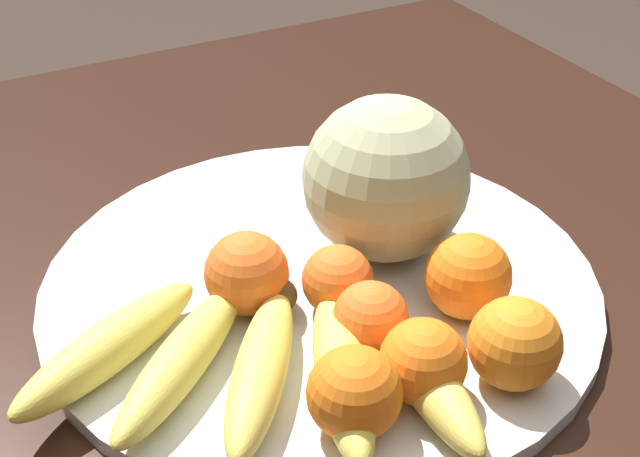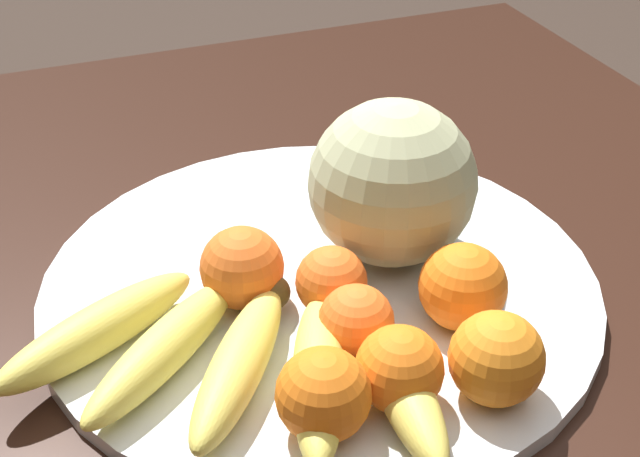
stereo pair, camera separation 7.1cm
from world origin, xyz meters
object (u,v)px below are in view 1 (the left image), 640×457
Objects in this scene: orange_front_left at (423,362)px; orange_front_right at (468,276)px; melon at (386,179)px; orange_back_right at (515,343)px; orange_side_extra at (354,393)px; orange_top_small at (338,280)px; fruit_bowl at (320,285)px; banana_bunch at (259,364)px; orange_back_left at (247,273)px; orange_mid_center at (370,319)px; kitchen_table at (379,433)px.

orange_front_left is 0.91× the size of orange_front_right.
orange_back_right is at bearing 178.48° from melon.
orange_side_extra is at bearing 84.83° from orange_back_right.
orange_top_small is 0.13m from orange_side_extra.
orange_top_small reaches higher than fruit_bowl.
orange_front_left is (-0.17, 0.07, -0.04)m from melon.
orange_back_right is (-0.08, -0.16, 0.01)m from banana_bunch.
orange_side_extra is at bearing 115.88° from orange_front_right.
banana_bunch is 4.68× the size of orange_side_extra.
orange_front_right is 0.17m from orange_back_left.
banana_bunch is 0.08m from orange_side_extra.
orange_top_small reaches higher than banana_bunch.
orange_mid_center is (-0.09, 0.01, 0.03)m from fruit_bowl.
kitchen_table is at bearing -146.96° from orange_top_small.
orange_front_right is at bearing 125.05° from banana_bunch.
melon is at bearing -35.63° from orange_mid_center.
orange_top_small is (0.05, -0.00, -0.00)m from orange_mid_center.
fruit_bowl is at bearing -20.29° from orange_side_extra.
orange_back_left is at bearing 95.53° from fruit_bowl.
kitchen_table is 22.52× the size of orange_top_small.
orange_front_right is 1.06× the size of orange_side_extra.
orange_front_right reaches higher than banana_bunch.
orange_mid_center is 0.85× the size of orange_back_left.
melon is at bearing -30.35° from kitchen_table.
kitchen_table is at bearing 27.27° from orange_back_right.
melon is at bearing -53.92° from orange_top_small.
melon reaches higher than orange_back_left.
kitchen_table is 0.15m from orange_top_small.
orange_back_right is at bearing 167.86° from orange_front_right.
orange_front_right is at bearing -102.23° from kitchen_table.
kitchen_table is at bearing 132.13° from banana_bunch.
kitchen_table is at bearing -129.91° from orange_back_left.
orange_back_left is at bearing 98.22° from melon.
orange_front_right is (-0.09, -0.08, 0.04)m from fruit_bowl.
orange_front_left is 0.06m from orange_mid_center.
kitchen_table is at bearing -12.82° from orange_front_left.
orange_back_left is (-0.01, 0.07, 0.04)m from fruit_bowl.
orange_mid_center is 0.85× the size of orange_back_right.
orange_mid_center is (-0.00, 0.09, -0.01)m from orange_front_right.
orange_front_right is at bearing -52.90° from orange_front_left.
melon is 0.10m from orange_top_small.
orange_front_left is at bearing 127.10° from orange_front_right.
orange_front_right is at bearing -173.36° from melon.
orange_back_left reaches higher than banana_bunch.
orange_front_right reaches higher than orange_top_small.
kitchen_table is 19.02× the size of orange_back_right.
orange_front_left reaches higher than orange_mid_center.
melon is 0.19m from orange_front_left.
orange_top_small is at bearing 170.97° from fruit_bowl.
orange_side_extra is at bearing 143.42° from melon.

